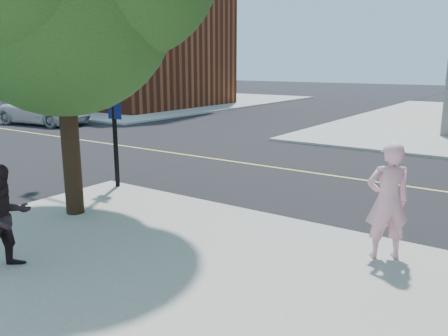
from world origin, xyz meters
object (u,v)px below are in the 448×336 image
Objects in this scene: man_on_phone at (387,201)px; signal_pole at (61,57)px; pedestrian at (6,218)px; car_a at (46,111)px.

man_on_phone is 0.48× the size of signal_pole.
pedestrian is 6.75m from signal_pole.
man_on_phone reaches higher than pedestrian.
man_on_phone reaches higher than car_a.
signal_pole reaches higher than man_on_phone.
car_a is (-20.75, 7.87, -0.37)m from man_on_phone.
signal_pole is at bearing 46.62° from pedestrian.
pedestrian is 0.32× the size of car_a.
man_on_phone is at bearing -3.04° from signal_pole.
pedestrian is (-4.78, -3.83, -0.14)m from man_on_phone.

